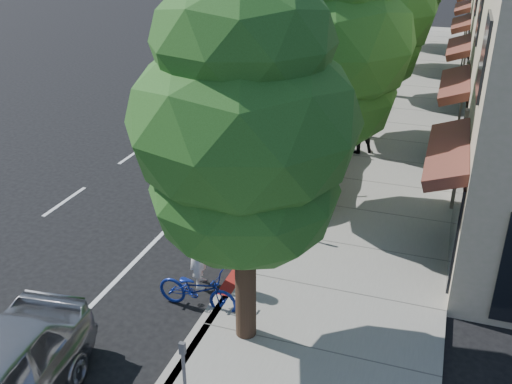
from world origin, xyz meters
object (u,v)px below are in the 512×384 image
at_px(street_tree_2, 364,13).
at_px(bicycle, 197,290).
at_px(cyclist, 199,251).
at_px(silver_suv, 285,155).
at_px(dark_sedan, 330,95).
at_px(white_pickup, 333,56).
at_px(pedestrian, 360,125).
at_px(street_tree_1, 325,48).
at_px(dark_suv_far, 369,36).
at_px(street_tree_0, 244,129).

bearing_deg(street_tree_2, bicycle, -96.51).
distance_m(street_tree_2, cyclist, 11.33).
xyz_separation_m(street_tree_2, silver_suv, (-1.40, -4.50, -3.71)).
distance_m(bicycle, dark_sedan, 14.46).
bearing_deg(white_pickup, pedestrian, -73.71).
distance_m(street_tree_1, white_pickup, 17.44).
distance_m(silver_suv, dark_suv_far, 21.69).
bearing_deg(white_pickup, bicycle, -84.98).
height_order(street_tree_1, dark_sedan, street_tree_1).
bearing_deg(street_tree_2, silver_suv, -107.28).
distance_m(street_tree_1, bicycle, 6.89).
xyz_separation_m(silver_suv, white_pickup, (-1.70, 15.24, -0.14)).
height_order(street_tree_1, cyclist, street_tree_1).
relative_size(cyclist, dark_sedan, 0.40).
distance_m(cyclist, bicycle, 0.96).
bearing_deg(dark_suv_far, cyclist, -94.42).
relative_size(street_tree_2, dark_sedan, 1.72).
bearing_deg(pedestrian, street_tree_1, 51.69).
relative_size(street_tree_1, bicycle, 4.12).
bearing_deg(street_tree_2, white_pickup, 106.10).
xyz_separation_m(street_tree_1, street_tree_2, (-0.00, 6.00, 0.05)).
bearing_deg(bicycle, silver_suv, 3.22).
bearing_deg(street_tree_2, street_tree_1, -90.00).
relative_size(street_tree_0, street_tree_2, 0.92).
xyz_separation_m(street_tree_0, bicycle, (-1.30, 0.60, -3.89)).
bearing_deg(white_pickup, street_tree_1, -79.14).
bearing_deg(pedestrian, silver_suv, 24.85).
bearing_deg(cyclist, silver_suv, -23.16).
xyz_separation_m(dark_sedan, pedestrian, (2.03, -4.68, 0.41)).
bearing_deg(white_pickup, cyclist, -85.61).
relative_size(street_tree_1, cyclist, 4.20).
bearing_deg(dark_sedan, pedestrian, -59.24).
xyz_separation_m(white_pickup, dark_suv_far, (0.97, 6.44, 0.03)).
height_order(street_tree_0, street_tree_1, street_tree_1).
bearing_deg(dark_sedan, street_tree_1, -72.66).
bearing_deg(white_pickup, silver_suv, -83.27).
bearing_deg(silver_suv, pedestrian, 53.41).
xyz_separation_m(cyclist, dark_suv_far, (-0.53, 27.76, -0.10)).
height_order(street_tree_0, pedestrian, street_tree_0).
height_order(cyclist, bicycle, cyclist).
relative_size(silver_suv, white_pickup, 1.24).
distance_m(cyclist, pedestrian, 9.18).
bearing_deg(cyclist, pedestrian, -34.03).
distance_m(bicycle, white_pickup, 22.21).
height_order(cyclist, pedestrian, pedestrian).
relative_size(cyclist, dark_suv_far, 0.38).
distance_m(silver_suv, pedestrian, 3.42).
height_order(street_tree_2, silver_suv, street_tree_2).
xyz_separation_m(bicycle, silver_suv, (-0.10, 6.90, 0.42)).
height_order(dark_sedan, dark_suv_far, dark_suv_far).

